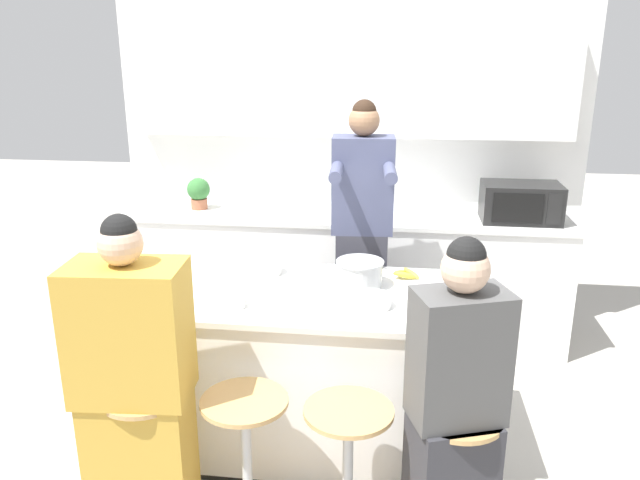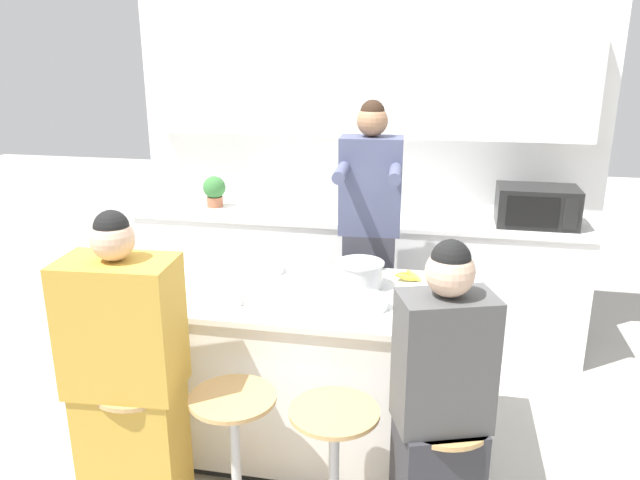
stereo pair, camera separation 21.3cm
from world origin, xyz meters
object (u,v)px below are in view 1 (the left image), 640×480
coffee_cup_near (237,299)px  coffee_cup_far (444,297)px  bar_stool_center_left (247,464)px  potted_plant (199,192)px  cooking_pot (360,273)px  microwave (521,202)px  kitchen_island (318,371)px  juice_carton (149,292)px  bar_stool_rightmost (453,480)px  bar_stool_center_right (348,475)px  banana_bunch (405,274)px  person_seated_near (454,424)px  fruit_bowl (265,266)px  person_wrapped_blanket (135,393)px  person_cooking (361,248)px  bar_stool_leftmost (150,456)px

coffee_cup_near → coffee_cup_far: bearing=7.8°
bar_stool_center_left → potted_plant: size_ratio=3.01×
cooking_pot → microwave: microwave is taller
kitchen_island → juice_carton: juice_carton is taller
juice_carton → bar_stool_rightmost: bearing=-13.8°
bar_stool_center_right → banana_bunch: bearing=77.1°
person_seated_near → fruit_bowl: 1.37m
person_seated_near → coffee_cup_near: person_seated_near is taller
bar_stool_center_left → person_wrapped_blanket: bearing=-177.1°
person_wrapped_blanket → fruit_bowl: 1.04m
kitchen_island → bar_stool_rightmost: kitchen_island is taller
microwave → person_cooking: bearing=-149.1°
coffee_cup_far → juice_carton: size_ratio=0.53×
person_cooking → fruit_bowl: (-0.49, -0.52, 0.04)m
bar_stool_center_right → person_wrapped_blanket: (-0.90, -0.01, 0.32)m
bar_stool_center_right → juice_carton: bearing=159.2°
banana_bunch → coffee_cup_far: bearing=-63.3°
bar_stool_center_left → person_cooking: person_cooking is taller
person_cooking → coffee_cup_near: 1.12m
juice_carton → bar_stool_center_right: bearing=-20.8°
bar_stool_center_left → coffee_cup_far: 1.17m
person_cooking → bar_stool_leftmost: bearing=-123.1°
bar_stool_center_left → juice_carton: (-0.53, 0.35, 0.62)m
bar_stool_rightmost → banana_bunch: bearing=102.9°
person_wrapped_blanket → person_seated_near: 1.31m
person_seated_near → coffee_cup_far: person_seated_near is taller
bar_stool_leftmost → person_seated_near: bearing=-1.0°
coffee_cup_far → banana_bunch: bearing=116.7°
coffee_cup_far → microwave: 1.60m
bar_stool_center_left → bar_stool_rightmost: bearing=0.4°
bar_stool_leftmost → person_cooking: size_ratio=0.38×
kitchen_island → cooking_pot: size_ratio=4.90×
fruit_bowl → banana_bunch: bearing=1.9°
fruit_bowl → coffee_cup_far: size_ratio=1.54×
juice_carton → coffee_cup_near: bearing=15.3°
fruit_bowl → potted_plant: bearing=122.3°
banana_bunch → kitchen_island: bearing=-149.3°
fruit_bowl → microwave: microwave is taller
fruit_bowl → potted_plant: 1.41m
kitchen_island → bar_stool_center_left: kitchen_island is taller
person_seated_near → juice_carton: bearing=145.7°
bar_stool_rightmost → banana_bunch: (-0.21, 0.94, 0.55)m
cooking_pot → coffee_cup_near: cooking_pot is taller
bar_stool_rightmost → person_seated_near: 0.29m
kitchen_island → potted_plant: bearing=126.9°
person_seated_near → cooking_pot: person_seated_near is taller
cooking_pot → bar_stool_leftmost: bearing=-136.7°
person_wrapped_blanket → microwave: person_wrapped_blanket is taller
bar_stool_rightmost → person_cooking: bearing=108.5°
kitchen_island → cooking_pot: (0.20, 0.12, 0.51)m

